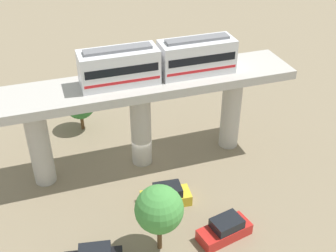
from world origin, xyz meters
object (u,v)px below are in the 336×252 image
Objects in this scene: parked_car_yellow at (166,196)px; tree_near_viaduct at (80,104)px; train at (159,62)px; tree_mid_lot at (159,209)px; parked_car_red at (225,230)px.

tree_near_viaduct reaches higher than parked_car_yellow.
tree_mid_lot is at bearing -17.50° from train.
tree_mid_lot is at bearing 9.18° from tree_near_viaduct.
train is 2.36× the size of tree_mid_lot.
train reaches higher than tree_near_viaduct.
tree_near_viaduct is at bearing -168.71° from parked_car_red.
tree_mid_lot is (-0.52, -5.13, 3.20)m from parked_car_red.
parked_car_red is at bearing 84.19° from tree_mid_lot.
tree_mid_lot is (4.52, -2.01, 3.20)m from parked_car_yellow.
parked_car_red is 20.70m from tree_near_viaduct.
tree_near_viaduct is (-18.92, -8.10, 2.26)m from parked_car_red.
parked_car_red is 0.78× the size of tree_mid_lot.
tree_near_viaduct is 0.80× the size of tree_mid_lot.
parked_car_yellow is at bearing 156.07° from tree_mid_lot.
tree_mid_lot is at bearing -107.70° from parked_car_red.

